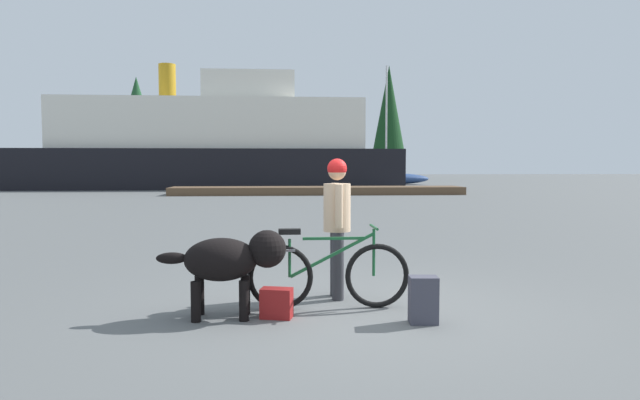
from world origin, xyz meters
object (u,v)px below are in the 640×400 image
(person_cyclist, at_px, (337,215))
(sailboat_moored, at_px, (386,178))
(ferry_boat, at_px, (215,146))
(bicycle, at_px, (328,274))
(dog, at_px, (231,259))
(backpack, at_px, (423,300))
(handbag_pannier, at_px, (277,303))

(person_cyclist, bearing_deg, sailboat_moored, 77.95)
(ferry_boat, bearing_deg, bicycle, -81.90)
(dog, xyz_separation_m, backpack, (1.93, -0.36, -0.37))
(person_cyclist, distance_m, ferry_boat, 32.08)
(dog, height_order, ferry_boat, ferry_boat)
(backpack, bearing_deg, dog, 169.28)
(backpack, bearing_deg, ferry_boat, 99.47)
(bicycle, bearing_deg, handbag_pannier, -149.03)
(person_cyclist, relative_size, handbag_pannier, 5.16)
(bicycle, distance_m, dog, 1.09)
(person_cyclist, bearing_deg, backpack, -56.86)
(dog, bearing_deg, backpack, -10.72)
(person_cyclist, xyz_separation_m, backpack, (0.74, -1.14, -0.75))
(dog, bearing_deg, ferry_boat, 96.24)
(backpack, bearing_deg, person_cyclist, 123.14)
(person_cyclist, relative_size, ferry_boat, 0.07)
(bicycle, relative_size, dog, 1.34)
(dog, distance_m, ferry_boat, 32.72)
(ferry_boat, height_order, sailboat_moored, sailboat_moored)
(bicycle, height_order, dog, bicycle)
(handbag_pannier, xyz_separation_m, sailboat_moored, (8.47, 37.16, 0.36))
(bicycle, xyz_separation_m, ferry_boat, (-4.58, 32.17, 2.42))
(person_cyclist, height_order, handbag_pannier, person_cyclist)
(dog, xyz_separation_m, ferry_boat, (-3.55, 32.45, 2.20))
(backpack, xyz_separation_m, sailboat_moored, (7.01, 37.46, 0.28))
(bicycle, relative_size, sailboat_moored, 0.20)
(backpack, bearing_deg, bicycle, 144.49)
(handbag_pannier, height_order, sailboat_moored, sailboat_moored)
(backpack, height_order, handbag_pannier, backpack)
(person_cyclist, bearing_deg, bicycle, -107.24)
(person_cyclist, xyz_separation_m, ferry_boat, (-4.73, 31.68, 1.82))
(backpack, relative_size, ferry_boat, 0.02)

